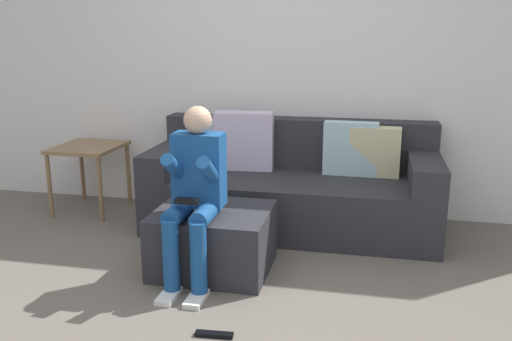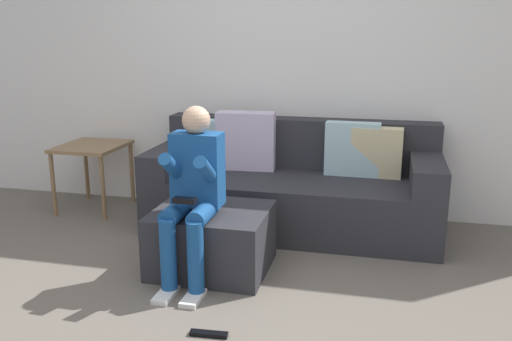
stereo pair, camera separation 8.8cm
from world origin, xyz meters
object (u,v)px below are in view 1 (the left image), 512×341
Objects in this scene: couch_sectional at (292,186)px; ottoman at (213,240)px; side_table at (89,155)px; person_seated at (195,188)px; remote_near_ottoman at (214,334)px.

couch_sectional is 1.03m from ottoman.
ottoman is at bearing -34.75° from side_table.
person_seated is 5.47× the size of remote_near_ottoman.
remote_near_ottoman is at bearing -47.23° from side_table.
person_seated is 1.76m from side_table.
ottoman is at bearing 71.52° from person_seated.
person_seated is at bearing 111.43° from remote_near_ottoman.
remote_near_ottoman is (1.63, -1.76, -0.48)m from side_table.
ottoman is 0.67× the size of person_seated.
couch_sectional is 1.23m from person_seated.
person_seated is (-0.44, -1.12, 0.27)m from couch_sectional.
person_seated reaches higher than remote_near_ottoman.
side_table reaches higher than ottoman.
couch_sectional is at bearing 68.60° from person_seated.
ottoman is at bearing -111.92° from couch_sectional.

